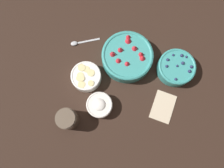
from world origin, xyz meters
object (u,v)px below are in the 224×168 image
object	(u,v)px
bowl_blueberries	(176,68)
jar_chocolate	(68,119)
bowl_cream	(99,105)
bowl_bananas	(86,77)
bowl_strawberries	(127,57)

from	to	relation	value
bowl_blueberries	jar_chocolate	xyz separation A→B (m)	(-0.42, 0.30, 0.01)
bowl_blueberries	bowl_cream	xyz separation A→B (m)	(-0.31, 0.21, -0.00)
bowl_bananas	jar_chocolate	xyz separation A→B (m)	(-0.20, -0.03, 0.01)
bowl_cream	bowl_blueberries	bearing A→B (deg)	-34.76
bowl_cream	jar_chocolate	size ratio (longest dim) A/B	1.11
bowl_blueberries	bowl_bananas	bearing A→B (deg)	124.84
bowl_blueberries	bowl_cream	distance (m)	0.38
bowl_bananas	bowl_cream	distance (m)	0.14
bowl_blueberries	jar_chocolate	size ratio (longest dim) A/B	1.66
bowl_strawberries	bowl_cream	bearing A→B (deg)	179.65
bowl_blueberries	bowl_cream	size ratio (longest dim) A/B	1.49
bowl_blueberries	bowl_cream	bearing A→B (deg)	145.24
bowl_strawberries	jar_chocolate	bearing A→B (deg)	166.61
bowl_strawberries	bowl_blueberries	bearing A→B (deg)	-73.87
jar_chocolate	bowl_cream	bearing A→B (deg)	-36.35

